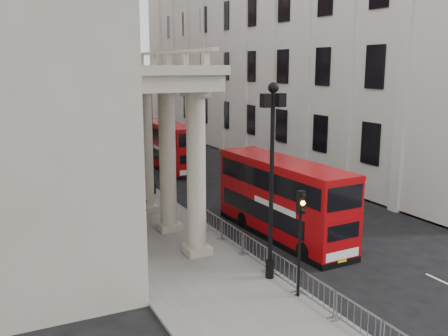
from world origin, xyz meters
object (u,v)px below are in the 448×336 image
at_px(monument_column, 69,30).
at_px(pedestrian_a, 142,206).
at_px(pedestrian_b, 94,193).
at_px(lamp_post_north, 101,109).
at_px(lamp_post_mid, 152,127).
at_px(lamp_post_south, 272,169).
at_px(pedestrian_c, 130,183).
at_px(bus_near, 282,197).
at_px(traffic_light, 300,224).
at_px(bus_far, 168,145).

distance_m(monument_column, pedestrian_a, 79.71).
bearing_deg(pedestrian_b, pedestrian_a, 94.65).
xyz_separation_m(lamp_post_north, pedestrian_a, (-2.54, -21.74, -3.95)).
bearing_deg(lamp_post_mid, lamp_post_south, -90.00).
height_order(lamp_post_south, pedestrian_c, lamp_post_south).
bearing_deg(lamp_post_mid, bus_near, -72.91).
bearing_deg(pedestrian_c, traffic_light, -56.81).
relative_size(lamp_post_south, pedestrian_b, 5.07).
relative_size(monument_column, traffic_light, 12.60).
height_order(bus_near, pedestrian_c, bus_near).
bearing_deg(pedestrian_b, bus_far, -149.96).
bearing_deg(bus_far, monument_column, 85.39).
xyz_separation_m(monument_column, bus_far, (-2.47, -63.68, -13.84)).
bearing_deg(pedestrian_a, pedestrian_c, 76.98).
height_order(lamp_post_south, pedestrian_b, lamp_post_south).
xyz_separation_m(pedestrian_b, pedestrian_c, (2.82, 1.72, 0.01)).
xyz_separation_m(lamp_post_north, traffic_light, (0.10, -34.02, -1.80)).
bearing_deg(bus_far, lamp_post_south, -102.02).
distance_m(lamp_post_north, pedestrian_a, 22.24).
height_order(monument_column, bus_far, monument_column).
bearing_deg(bus_far, pedestrian_c, -128.29).
xyz_separation_m(lamp_post_mid, traffic_light, (0.10, -18.02, -1.80)).
bearing_deg(pedestrian_a, bus_far, 60.30).
distance_m(lamp_post_mid, pedestrian_a, 7.42).
height_order(bus_far, pedestrian_c, bus_far).
relative_size(pedestrian_b, pedestrian_c, 0.99).
bearing_deg(bus_near, monument_column, 85.31).
distance_m(traffic_light, bus_far, 26.66).
bearing_deg(traffic_light, lamp_post_south, 92.84).
bearing_deg(bus_near, lamp_post_mid, 104.52).
bearing_deg(lamp_post_mid, bus_far, 63.60).
xyz_separation_m(lamp_post_south, pedestrian_b, (-4.42, 14.69, -3.97)).
bearing_deg(pedestrian_b, lamp_post_south, 88.38).
bearing_deg(lamp_post_south, pedestrian_b, 106.75).
height_order(monument_column, pedestrian_c, monument_column).
distance_m(lamp_post_north, bus_far, 9.15).
distance_m(bus_far, pedestrian_a, 15.61).
bearing_deg(traffic_light, pedestrian_c, 95.27).
bearing_deg(lamp_post_north, lamp_post_south, -90.00).
bearing_deg(traffic_light, bus_far, 81.30).
bearing_deg(monument_column, lamp_post_south, -94.29).
bearing_deg(lamp_post_south, lamp_post_mid, 90.00).
distance_m(lamp_post_north, pedestrian_b, 18.30).
bearing_deg(lamp_post_south, lamp_post_north, 90.00).
distance_m(lamp_post_south, lamp_post_mid, 16.00).
relative_size(lamp_post_south, bus_far, 0.87).
xyz_separation_m(lamp_post_mid, bus_far, (4.13, 8.32, -2.77)).
bearing_deg(bus_near, lamp_post_north, 94.72).
relative_size(monument_column, bus_near, 5.54).
relative_size(lamp_post_south, bus_near, 0.85).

